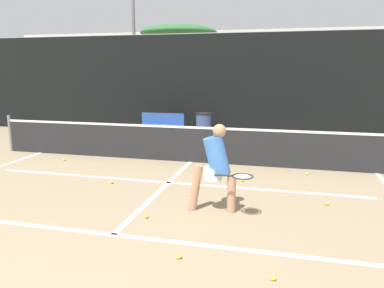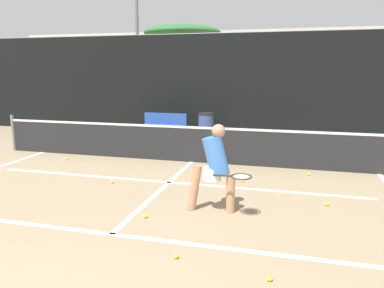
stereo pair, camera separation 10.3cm
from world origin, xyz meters
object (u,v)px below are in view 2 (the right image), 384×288
at_px(player_practicing, 215,165).
at_px(parked_car, 256,109).
at_px(trash_bin, 206,126).
at_px(courtside_bench, 164,124).

xyz_separation_m(player_practicing, parked_car, (-0.40, 11.29, -0.21)).
bearing_deg(parked_car, trash_bin, -104.87).
distance_m(courtside_bench, trash_bin, 1.50).
distance_m(player_practicing, trash_bin, 6.78).
bearing_deg(parked_car, player_practicing, -87.96).
xyz_separation_m(courtside_bench, parked_car, (2.75, 4.80, 0.14)).
bearing_deg(parked_car, courtside_bench, -119.85).
relative_size(trash_bin, parked_car, 0.20).
relative_size(courtside_bench, parked_car, 0.35).
bearing_deg(player_practicing, trash_bin, 100.56).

